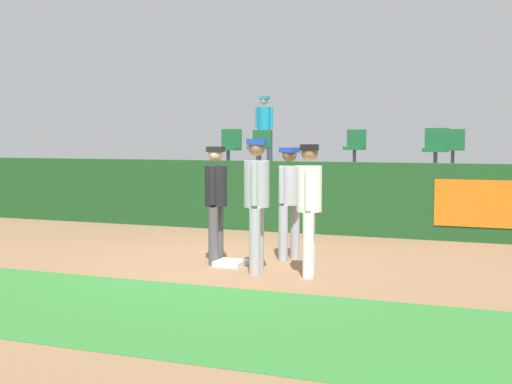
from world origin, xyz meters
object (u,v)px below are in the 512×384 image
at_px(first_base, 230,263).
at_px(seat_back_right, 453,145).
at_px(seat_back_left, 260,145).
at_px(spectator_hooded, 264,124).
at_px(player_coach_visitor, 289,195).
at_px(player_umpire, 216,196).
at_px(player_runner_visitor, 257,195).
at_px(seat_back_center, 355,145).
at_px(player_fielder_home, 310,200).
at_px(seat_front_left, 229,145).
at_px(seat_front_right, 436,146).

relative_size(first_base, seat_back_right, 0.48).
distance_m(seat_back_left, spectator_hooded, 1.24).
xyz_separation_m(player_coach_visitor, seat_back_right, (1.73, 6.22, 0.69)).
xyz_separation_m(first_base, player_umpire, (-0.29, 0.14, 0.96)).
bearing_deg(player_runner_visitor, spectator_hooded, -172.52).
height_order(player_coach_visitor, player_umpire, player_umpire).
bearing_deg(seat_back_left, seat_back_center, -0.01).
distance_m(player_fielder_home, seat_back_left, 8.16).
xyz_separation_m(seat_back_left, seat_front_left, (-0.04, -1.80, 0.00)).
bearing_deg(player_coach_visitor, spectator_hooded, -139.59).
bearing_deg(seat_back_right, seat_back_left, 180.00).
height_order(player_runner_visitor, player_coach_visitor, player_runner_visitor).
bearing_deg(first_base, seat_front_left, 114.02).
bearing_deg(player_coach_visitor, player_fielder_home, 47.87).
xyz_separation_m(first_base, seat_back_center, (0.11, 7.03, 1.64)).
height_order(seat_front_left, seat_front_right, same).
relative_size(seat_front_left, seat_back_right, 1.00).
relative_size(first_base, player_runner_visitor, 0.22).
bearing_deg(seat_back_left, player_fielder_home, -63.94).
bearing_deg(seat_back_right, seat_back_center, -179.99).
relative_size(player_runner_visitor, seat_back_left, 2.18).
relative_size(player_umpire, seat_back_center, 2.05).
distance_m(first_base, player_fielder_home, 1.63).
distance_m(player_fielder_home, seat_front_right, 5.63).
bearing_deg(seat_back_left, seat_front_left, -91.12).
height_order(player_runner_visitor, player_umpire, player_runner_visitor).
distance_m(player_runner_visitor, seat_back_center, 7.37).
bearing_deg(seat_front_right, seat_back_right, 85.42).
relative_size(player_fielder_home, seat_front_right, 2.10).
relative_size(player_fielder_home, player_runner_visitor, 0.96).
xyz_separation_m(first_base, player_fielder_home, (1.28, -0.28, 0.98)).
bearing_deg(seat_back_right, player_umpire, -110.89).
xyz_separation_m(seat_back_center, seat_front_right, (2.09, -1.80, 0.00)).
xyz_separation_m(first_base, seat_front_right, (2.20, 5.23, 1.64)).
relative_size(player_coach_visitor, seat_front_left, 2.03).
xyz_separation_m(player_runner_visitor, seat_back_left, (-2.83, 7.34, 0.62)).
distance_m(player_runner_visitor, seat_back_right, 7.58).
bearing_deg(player_umpire, seat_front_right, 143.63).
bearing_deg(seat_front_right, player_fielder_home, -99.48).
height_order(player_umpire, seat_back_right, seat_back_right).
xyz_separation_m(player_fielder_home, spectator_hooded, (-3.88, 8.39, 1.20)).
bearing_deg(spectator_hooded, seat_front_right, 148.38).
bearing_deg(player_coach_visitor, player_umpire, -36.68).
bearing_deg(player_umpire, seat_front_left, -168.50).
relative_size(player_umpire, seat_back_right, 2.05).
height_order(first_base, player_runner_visitor, player_runner_visitor).
relative_size(seat_front_left, seat_front_right, 1.00).
distance_m(seat_front_left, seat_back_right, 5.01).
xyz_separation_m(first_base, seat_front_left, (-2.33, 5.23, 1.64)).
bearing_deg(player_coach_visitor, first_base, -20.52).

